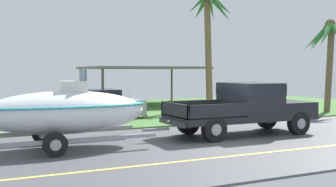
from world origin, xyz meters
TOP-DOWN VIEW (x-y plane):
  - ground at (0.00, 8.38)m, footprint 36.00×22.00m
  - pickup_truck_towing at (1.76, 1.11)m, footprint 5.48×2.01m
  - boat_on_trailer at (-4.66, 1.11)m, footprint 5.93×2.26m
  - parked_sedan_near at (-2.02, 7.68)m, footprint 4.31×1.93m
  - carport_awning at (2.82, 13.88)m, footprint 7.22×5.63m
  - palm_tree_near_left at (5.52, 10.06)m, footprint 2.88×2.94m
  - palm_tree_near_right at (9.83, 5.14)m, footprint 3.31×2.88m

SIDE VIEW (x-z plane):
  - ground at x=0.00m, z-range -0.07..0.04m
  - parked_sedan_near at x=-2.02m, z-range -0.02..1.36m
  - pickup_truck_towing at x=1.76m, z-range 0.11..1.92m
  - boat_on_trailer at x=-4.66m, z-range -0.08..2.19m
  - carport_awning at x=2.82m, z-range 1.14..3.64m
  - palm_tree_near_right at x=9.83m, z-range 1.34..6.27m
  - palm_tree_near_left at x=5.52m, z-range 1.66..8.66m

